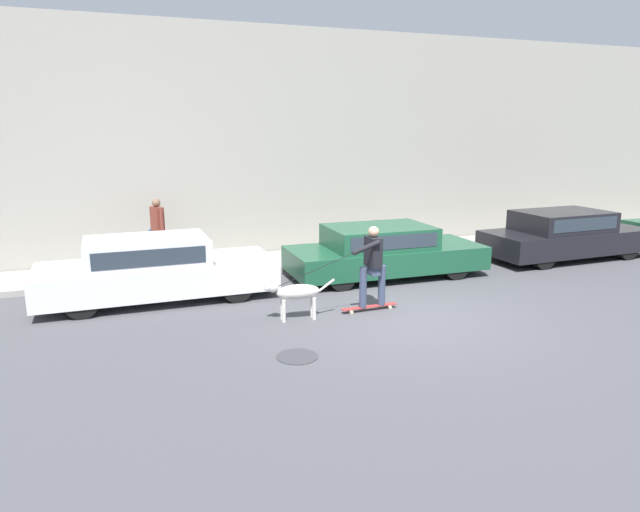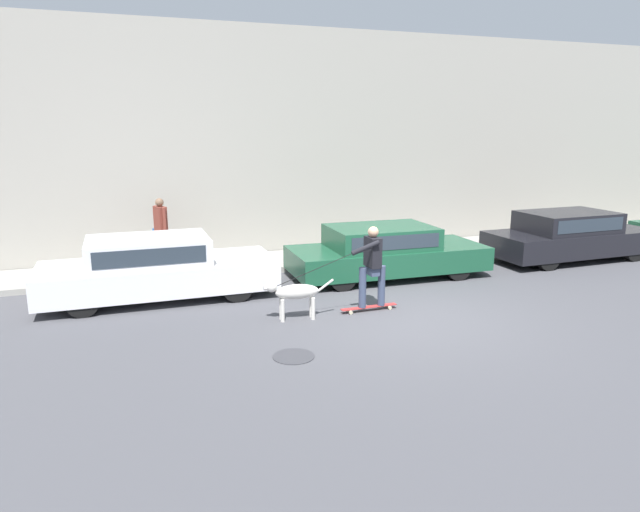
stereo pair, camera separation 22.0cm
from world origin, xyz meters
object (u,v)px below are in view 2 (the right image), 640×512
parked_car_1 (386,252)px  pedestrian_with_bag (161,228)px  parked_car_2 (570,236)px  parked_car_0 (156,269)px  skateboarder (372,264)px  dog (294,293)px

parked_car_1 → pedestrian_with_bag: size_ratio=2.80×
parked_car_1 → parked_car_2: size_ratio=1.01×
parked_car_0 → parked_car_1: size_ratio=1.01×
skateboarder → dog: bearing=-0.7°
dog → skateboarder: size_ratio=0.52×
parked_car_0 → dog: bearing=-44.4°
parked_car_1 → pedestrian_with_bag: pedestrian_with_bag is taller
parked_car_2 → pedestrian_with_bag: pedestrian_with_bag is taller
parked_car_1 → parked_car_2: parked_car_2 is taller
pedestrian_with_bag → skateboarder: bearing=-72.7°
parked_car_1 → skateboarder: 2.58m
skateboarder → parked_car_0: bearing=-31.5°
parked_car_1 → pedestrian_with_bag: (-4.79, 2.33, 0.45)m
pedestrian_with_bag → dog: bearing=-86.9°
parked_car_0 → parked_car_2: parked_car_2 is taller
dog → skateboarder: bearing=-173.4°
parked_car_2 → dog: size_ratio=3.53×
parked_car_1 → dog: size_ratio=3.55×
parked_car_2 → pedestrian_with_bag: 10.35m
parked_car_1 → parked_car_2: (5.28, -0.00, 0.03)m
parked_car_2 → pedestrian_with_bag: bearing=165.9°
parked_car_0 → dog: parked_car_0 is taller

